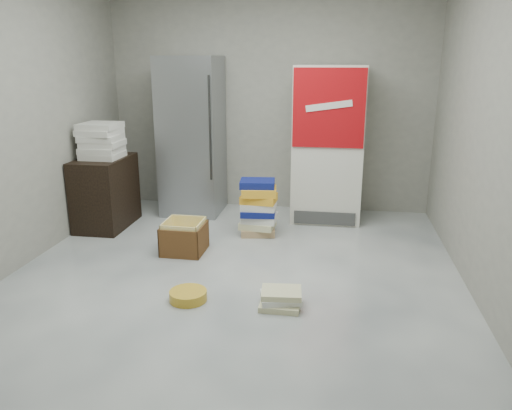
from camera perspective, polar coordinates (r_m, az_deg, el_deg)
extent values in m
plane|color=silver|center=(4.28, -3.20, -9.53)|extent=(5.00, 5.00, 0.00)
cube|color=#99968A|center=(6.33, 1.53, 12.15)|extent=(4.00, 0.04, 2.80)
cube|color=#99968A|center=(1.58, -23.71, -2.25)|extent=(4.00, 0.04, 2.80)
cube|color=#99968A|center=(3.95, 26.37, 7.92)|extent=(0.04, 5.00, 2.80)
cube|color=#919398|center=(6.20, -7.31, 7.76)|extent=(0.70, 0.70, 1.90)
cylinder|color=#333333|center=(5.75, -5.29, 8.66)|extent=(0.02, 0.02, 1.19)
cube|color=silver|center=(5.96, 8.22, 6.89)|extent=(0.80, 0.70, 1.80)
cube|color=#B00C11|center=(5.55, 8.32, 10.87)|extent=(0.78, 0.02, 0.85)
cube|color=white|center=(5.53, 8.33, 11.14)|extent=(0.50, 0.01, 0.14)
cube|color=#3F3F3F|center=(5.80, 7.82, -1.51)|extent=(0.70, 0.02, 0.15)
cube|color=black|center=(5.94, -16.81, 1.39)|extent=(0.50, 0.80, 0.80)
cube|color=silver|center=(5.84, -17.11, 5.46)|extent=(0.40, 0.40, 0.06)
cube|color=silver|center=(5.83, -17.21, 6.09)|extent=(0.40, 0.40, 0.06)
cube|color=silver|center=(5.82, -17.11, 6.73)|extent=(0.41, 0.41, 0.06)
cube|color=silver|center=(5.81, -17.30, 7.35)|extent=(0.41, 0.41, 0.06)
cube|color=silver|center=(5.80, -17.46, 7.98)|extent=(0.42, 0.42, 0.06)
cube|color=silver|center=(5.81, -17.40, 8.63)|extent=(0.41, 0.41, 0.06)
cube|color=tan|center=(5.52, 0.21, -2.96)|extent=(0.41, 0.35, 0.08)
cube|color=beige|center=(5.49, 0.19, -2.24)|extent=(0.39, 0.32, 0.07)
cube|color=white|center=(5.47, 0.40, -1.48)|extent=(0.38, 0.30, 0.08)
cube|color=navy|center=(5.42, 0.24, -0.82)|extent=(0.39, 0.32, 0.07)
cube|color=white|center=(5.41, 0.32, -0.05)|extent=(0.38, 0.30, 0.08)
cube|color=yellow|center=(5.39, 0.33, 0.75)|extent=(0.38, 0.31, 0.08)
cube|color=yellow|center=(5.35, 0.35, 1.57)|extent=(0.40, 0.33, 0.09)
cube|color=navy|center=(5.35, 0.16, 2.47)|extent=(0.40, 0.33, 0.08)
cube|color=beige|center=(3.97, 2.76, -11.33)|extent=(0.31, 0.25, 0.05)
cube|color=white|center=(3.97, 2.85, -10.54)|extent=(0.35, 0.30, 0.05)
cube|color=beige|center=(3.94, 2.92, -9.98)|extent=(0.33, 0.27, 0.04)
cube|color=yellow|center=(5.09, -8.14, -5.24)|extent=(0.39, 0.39, 0.01)
cube|color=brown|center=(5.22, -7.54, -3.05)|extent=(0.40, 0.02, 0.29)
cube|color=brown|center=(4.87, -8.91, -4.56)|extent=(0.40, 0.02, 0.29)
cube|color=brown|center=(5.10, -10.30, -3.63)|extent=(0.02, 0.40, 0.29)
cube|color=brown|center=(4.99, -6.05, -3.93)|extent=(0.02, 0.40, 0.29)
cube|color=yellow|center=(5.19, -7.61, -2.91)|extent=(0.37, 0.02, 0.33)
cube|color=yellow|center=(4.88, -8.86, -4.27)|extent=(0.37, 0.02, 0.33)
cube|color=yellow|center=(5.09, -10.13, -3.43)|extent=(0.02, 0.37, 0.33)
cube|color=yellow|center=(4.98, -6.25, -3.71)|extent=(0.02, 0.37, 0.33)
cylinder|color=gold|center=(4.10, -7.76, -10.22)|extent=(0.38, 0.38, 0.08)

